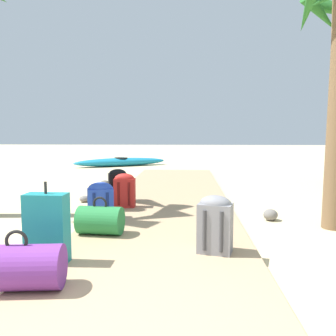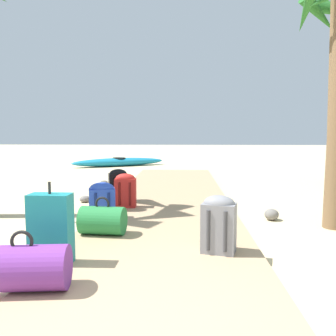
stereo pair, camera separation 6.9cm
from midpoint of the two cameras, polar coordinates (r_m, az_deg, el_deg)
ground_plane at (r=5.40m, az=0.09°, el=-7.29°), size 60.00×60.00×0.00m
boardwalk at (r=6.29m, az=0.53°, el=-5.05°), size 1.98×9.19×0.08m
backpack_grey at (r=3.42m, az=8.16°, el=-8.67°), size 0.36×0.29×0.55m
suitcase_teal at (r=3.28m, az=-18.29°, el=-9.20°), size 0.36×0.19×0.72m
backpack_red at (r=5.45m, az=-6.63°, el=-3.43°), size 0.32×0.21×0.52m
duffel_bag_green at (r=4.07m, az=-10.35°, el=-8.23°), size 0.52×0.36×0.43m
backpack_black at (r=5.93m, az=-7.74°, el=-2.61°), size 0.35×0.30×0.54m
backpack_blue at (r=4.77m, az=-10.38°, el=-4.99°), size 0.38×0.28×0.48m
duffel_bag_purple at (r=2.86m, az=-22.35°, el=-14.50°), size 0.68×0.40×0.44m
kayak at (r=12.99m, az=-7.42°, el=0.98°), size 3.31×2.15×0.31m
rock_left_far at (r=8.28m, az=-9.91°, el=-2.37°), size 0.26×0.25×0.12m
rock_right_near at (r=5.17m, az=16.51°, el=-7.21°), size 0.26×0.27×0.16m
rock_left_near at (r=6.41m, az=-12.92°, el=-4.86°), size 0.25×0.25×0.11m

